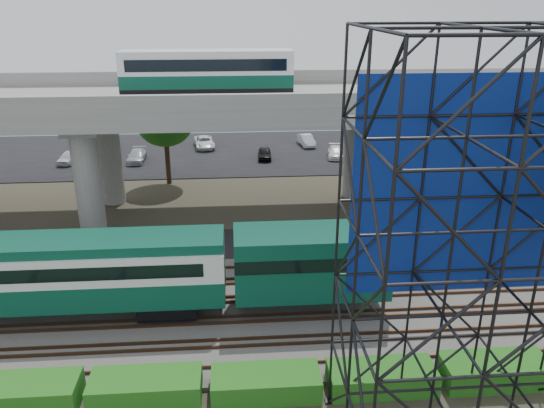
{
  "coord_description": "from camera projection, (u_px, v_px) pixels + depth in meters",
  "views": [
    {
      "loc": [
        -0.11,
        -22.42,
        15.71
      ],
      "look_at": [
        2.05,
        6.0,
        4.67
      ],
      "focal_mm": 35.0,
      "sensor_mm": 36.0,
      "label": 1
    }
  ],
  "objects": [
    {
      "name": "ground",
      "position": [
        240.0,
        335.0,
        26.53
      ],
      "size": [
        140.0,
        140.0,
        0.0
      ],
      "primitive_type": "plane",
      "color": "#474233",
      "rests_on": "ground"
    },
    {
      "name": "ballast_bed",
      "position": [
        240.0,
        311.0,
        28.36
      ],
      "size": [
        90.0,
        12.0,
        0.2
      ],
      "primitive_type": "cube",
      "color": "slate",
      "rests_on": "ground"
    },
    {
      "name": "service_road",
      "position": [
        237.0,
        244.0,
        36.28
      ],
      "size": [
        90.0,
        5.0,
        0.08
      ],
      "primitive_type": "cube",
      "color": "black",
      "rests_on": "ground"
    },
    {
      "name": "parking_lot",
      "position": [
        234.0,
        152.0,
        58.13
      ],
      "size": [
        90.0,
        18.0,
        0.08
      ],
      "primitive_type": "cube",
      "color": "black",
      "rests_on": "ground"
    },
    {
      "name": "harbor_water",
      "position": [
        233.0,
        112.0,
        78.59
      ],
      "size": [
        140.0,
        40.0,
        0.03
      ],
      "primitive_type": "cube",
      "color": "slate",
      "rests_on": "ground"
    },
    {
      "name": "rail_tracks",
      "position": [
        239.0,
        308.0,
        28.29
      ],
      "size": [
        90.0,
        9.52,
        0.16
      ],
      "color": "#472D1E",
      "rests_on": "ballast_bed"
    },
    {
      "name": "commuter_train",
      "position": [
        78.0,
        271.0,
        26.78
      ],
      "size": [
        29.3,
        3.06,
        4.3
      ],
      "color": "black",
      "rests_on": "rail_tracks"
    },
    {
      "name": "overpass",
      "position": [
        232.0,
        110.0,
        38.43
      ],
      "size": [
        80.0,
        12.0,
        12.4
      ],
      "color": "#9E9B93",
      "rests_on": "ground"
    },
    {
      "name": "scaffold_tower",
      "position": [
        493.0,
        274.0,
        16.99
      ],
      "size": [
        9.36,
        6.36,
        15.0
      ],
      "color": "black",
      "rests_on": "ground"
    },
    {
      "name": "hedge_strip",
      "position": [
        266.0,
        383.0,
        22.4
      ],
      "size": [
        34.6,
        1.8,
        1.2
      ],
      "color": "#166216",
      "rests_on": "ground"
    },
    {
      "name": "trees",
      "position": [
        171.0,
        146.0,
        39.22
      ],
      "size": [
        40.94,
        16.94,
        7.69
      ],
      "color": "#382314",
      "rests_on": "ground"
    },
    {
      "name": "suv",
      "position": [
        69.0,
        242.0,
        34.99
      ],
      "size": [
        4.9,
        2.35,
        1.35
      ],
      "primitive_type": "imported",
      "rotation": [
        0.0,
        0.0,
        1.55
      ],
      "color": "black",
      "rests_on": "service_road"
    },
    {
      "name": "parked_cars",
      "position": [
        230.0,
        147.0,
        57.72
      ],
      "size": [
        34.71,
        9.37,
        1.26
      ],
      "color": "silver",
      "rests_on": "parking_lot"
    }
  ]
}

